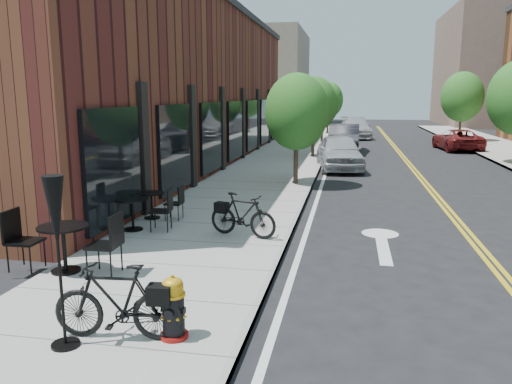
# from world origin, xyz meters

# --- Properties ---
(ground) EXTENTS (120.00, 120.00, 0.00)m
(ground) POSITION_xyz_m (0.00, 0.00, 0.00)
(ground) COLOR black
(ground) RESTS_ON ground
(sidewalk_near) EXTENTS (4.00, 70.00, 0.12)m
(sidewalk_near) POSITION_xyz_m (-2.00, 10.00, 0.06)
(sidewalk_near) COLOR #9E9B93
(sidewalk_near) RESTS_ON ground
(building_near) EXTENTS (5.00, 28.00, 7.00)m
(building_near) POSITION_xyz_m (-6.50, 14.00, 3.50)
(building_near) COLOR #431615
(building_near) RESTS_ON ground
(bg_building_left) EXTENTS (8.00, 14.00, 10.00)m
(bg_building_left) POSITION_xyz_m (-8.00, 48.00, 5.00)
(bg_building_left) COLOR #726656
(bg_building_left) RESTS_ON ground
(bg_building_right) EXTENTS (10.00, 16.00, 12.00)m
(bg_building_right) POSITION_xyz_m (16.00, 50.00, 6.00)
(bg_building_right) COLOR brown
(bg_building_right) RESTS_ON ground
(tree_near_a) EXTENTS (2.20, 2.20, 3.81)m
(tree_near_a) POSITION_xyz_m (-0.60, 9.00, 2.60)
(tree_near_a) COLOR #382B1E
(tree_near_a) RESTS_ON sidewalk_near
(tree_near_b) EXTENTS (2.30, 2.30, 3.98)m
(tree_near_b) POSITION_xyz_m (-0.60, 17.00, 2.71)
(tree_near_b) COLOR #382B1E
(tree_near_b) RESTS_ON sidewalk_near
(tree_near_c) EXTENTS (2.10, 2.10, 3.67)m
(tree_near_c) POSITION_xyz_m (-0.60, 25.00, 2.53)
(tree_near_c) COLOR #382B1E
(tree_near_c) RESTS_ON sidewalk_near
(tree_near_d) EXTENTS (2.40, 2.40, 4.11)m
(tree_near_d) POSITION_xyz_m (-0.60, 33.00, 2.79)
(tree_near_d) COLOR #382B1E
(tree_near_d) RESTS_ON sidewalk_near
(tree_far_c) EXTENTS (2.80, 2.80, 4.62)m
(tree_far_c) POSITION_xyz_m (8.60, 28.00, 3.06)
(tree_far_c) COLOR #382B1E
(tree_far_c) RESTS_ON sidewalk_far
(fire_hydrant) EXTENTS (0.38, 0.38, 0.84)m
(fire_hydrant) POSITION_xyz_m (-0.90, -2.65, 0.52)
(fire_hydrant) COLOR maroon
(fire_hydrant) RESTS_ON sidewalk_near
(bicycle_left) EXTENTS (1.69, 0.62, 1.00)m
(bicycle_left) POSITION_xyz_m (-1.57, -2.81, 0.62)
(bicycle_left) COLOR black
(bicycle_left) RESTS_ON sidewalk_near
(bicycle_right) EXTENTS (1.66, 0.88, 0.96)m
(bicycle_right) POSITION_xyz_m (-1.01, 2.06, 0.60)
(bicycle_right) COLOR black
(bicycle_right) RESTS_ON sidewalk_near
(bistro_set_a) EXTENTS (2.00, 0.88, 1.08)m
(bistro_set_a) POSITION_xyz_m (-3.60, -0.69, 0.66)
(bistro_set_a) COLOR black
(bistro_set_a) RESTS_ON sidewalk_near
(bistro_set_b) EXTENTS (1.81, 0.86, 0.96)m
(bistro_set_b) POSITION_xyz_m (-3.60, 2.11, 0.60)
(bistro_set_b) COLOR black
(bistro_set_b) RESTS_ON sidewalk_near
(bistro_set_c) EXTENTS (1.57, 0.69, 0.85)m
(bistro_set_c) POSITION_xyz_m (-3.60, 3.24, 0.55)
(bistro_set_c) COLOR black
(bistro_set_c) RESTS_ON sidewalk_near
(patio_umbrella) EXTENTS (0.35, 0.35, 2.13)m
(patio_umbrella) POSITION_xyz_m (-2.14, -3.11, 1.65)
(patio_umbrella) COLOR black
(patio_umbrella) RESTS_ON sidewalk_near
(parked_car_a) EXTENTS (2.36, 4.61, 1.50)m
(parked_car_a) POSITION_xyz_m (0.80, 13.51, 0.75)
(parked_car_a) COLOR #A8ABB0
(parked_car_a) RESTS_ON ground
(parked_car_b) EXTENTS (1.68, 4.75, 1.56)m
(parked_car_b) POSITION_xyz_m (0.90, 20.30, 0.78)
(parked_car_b) COLOR black
(parked_car_b) RESTS_ON ground
(parked_car_c) EXTENTS (2.54, 5.39, 1.52)m
(parked_car_c) POSITION_xyz_m (1.60, 29.98, 0.76)
(parked_car_c) COLOR #ACABB0
(parked_car_c) RESTS_ON ground
(parked_car_far) EXTENTS (2.46, 4.58, 1.22)m
(parked_car_far) POSITION_xyz_m (7.39, 22.51, 0.61)
(parked_car_far) COLOR maroon
(parked_car_far) RESTS_ON ground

